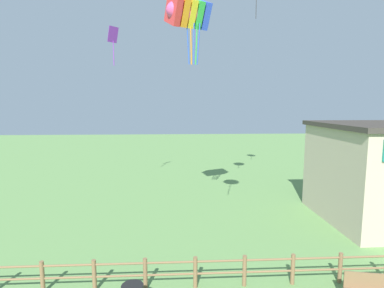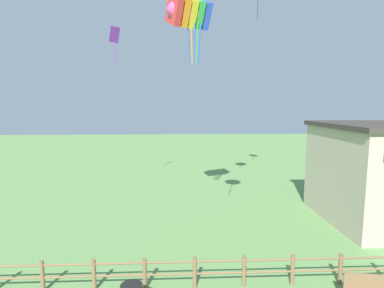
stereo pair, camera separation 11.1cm
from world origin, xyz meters
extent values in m
cylinder|color=brown|center=(-4.94, 6.90, 0.53)|extent=(0.14, 0.14, 1.06)
cylinder|color=brown|center=(-3.29, 6.90, 0.53)|extent=(0.14, 0.14, 1.06)
cylinder|color=brown|center=(-1.65, 6.90, 0.53)|extent=(0.14, 0.14, 1.06)
cylinder|color=brown|center=(0.00, 6.90, 0.53)|extent=(0.14, 0.14, 1.06)
cylinder|color=brown|center=(1.65, 6.90, 0.53)|extent=(0.14, 0.14, 1.06)
cylinder|color=brown|center=(3.29, 6.90, 0.53)|extent=(0.14, 0.14, 1.06)
cylinder|color=brown|center=(4.94, 6.90, 0.53)|extent=(0.14, 0.14, 1.06)
cylinder|color=brown|center=(0.00, 6.90, 0.90)|extent=(16.47, 0.07, 0.07)
cylinder|color=brown|center=(0.00, 6.90, 0.48)|extent=(16.47, 0.07, 0.07)
cube|color=brown|center=(5.32, 5.75, 0.75)|extent=(1.67, 0.38, 0.51)
cylinder|color=black|center=(-1.90, 5.73, 0.86)|extent=(0.64, 0.64, 0.04)
ellipsoid|color=#E54C8C|center=(0.00, 12.49, 10.39)|extent=(2.65, 2.36, 1.58)
cube|color=red|center=(-0.67, 12.18, 10.39)|extent=(0.96, 1.59, 1.61)
cube|color=orange|center=(-0.34, 12.33, 10.39)|extent=(0.96, 1.59, 1.61)
cube|color=yellow|center=(0.00, 12.49, 10.39)|extent=(0.96, 1.59, 1.61)
cube|color=green|center=(0.34, 12.65, 10.39)|extent=(0.96, 1.59, 1.61)
cube|color=blue|center=(0.67, 12.81, 10.39)|extent=(0.96, 1.59, 1.61)
cylinder|color=blue|center=(0.00, 12.30, 8.90)|extent=(0.18, 0.31, 1.87)
cylinder|color=orange|center=(0.14, 12.30, 8.90)|extent=(0.12, 0.32, 1.87)
cylinder|color=blue|center=(0.28, 12.31, 8.90)|extent=(0.06, 0.32, 1.87)
cylinder|color=green|center=(0.40, 12.34, 8.90)|extent=(0.12, 0.32, 1.87)
cylinder|color=blue|center=(0.50, 12.37, 8.90)|extent=(0.18, 0.31, 1.87)
cube|color=purple|center=(-4.48, 17.28, 10.40)|extent=(0.68, 0.70, 0.92)
cylinder|color=purple|center=(-4.48, 17.28, 9.26)|extent=(0.05, 0.05, 1.51)
cylinder|color=#333338|center=(4.52, 17.23, 12.56)|extent=(0.05, 0.05, 2.19)
camera|label=1|loc=(-0.62, -2.34, 6.02)|focal=28.00mm
camera|label=2|loc=(-0.51, -2.35, 6.02)|focal=28.00mm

